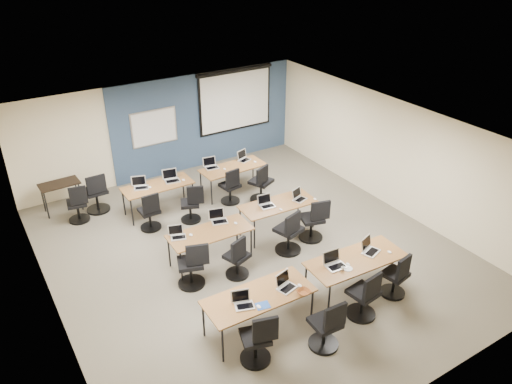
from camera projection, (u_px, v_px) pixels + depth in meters
floor at (251, 250)px, 10.82m from camera, size 8.00×9.00×0.02m
ceiling at (250, 134)px, 9.54m from camera, size 8.00×9.00×0.02m
wall_back at (164, 128)px, 13.54m from camera, size 8.00×0.04×2.70m
wall_front at (422, 329)px, 6.82m from camera, size 8.00×0.04×2.70m
wall_left at (46, 257)px, 8.31m from camera, size 0.04×9.00×2.70m
wall_right at (391, 153)px, 12.04m from camera, size 0.04×9.00×2.70m
blue_accent_panel at (206, 120)px, 14.10m from camera, size 5.50×0.04×2.70m
whiteboard at (154, 128)px, 13.29m from camera, size 1.28×0.03×0.98m
projector_screen at (235, 97)px, 14.24m from camera, size 2.40×0.10×1.82m
training_table_front_left at (259, 297)px, 8.41m from camera, size 1.90×0.79×0.73m
training_table_front_right at (356, 261)px, 9.32m from camera, size 1.92×0.80×0.73m
training_table_mid_left at (210, 234)px, 10.14m from camera, size 1.72×0.72×0.73m
training_table_mid_right at (278, 205)px, 11.16m from camera, size 1.73×0.72×0.73m
training_table_back_left at (158, 187)px, 11.95m from camera, size 1.68×0.70×0.73m
training_table_back_right at (233, 169)px, 12.84m from camera, size 1.70×0.71×0.73m
laptop_0 at (243, 302)px, 8.15m from camera, size 0.31×0.27×0.24m
mouse_0 at (259, 307)px, 8.12m from camera, size 0.07×0.10×0.04m
task_chair_0 at (258, 342)px, 7.88m from camera, size 0.52×0.51×0.99m
laptop_1 at (285, 284)px, 8.55m from camera, size 0.33×0.28×0.25m
mouse_1 at (300, 285)px, 8.60m from camera, size 0.09×0.11×0.03m
task_chair_1 at (327, 328)px, 8.15m from camera, size 0.51×0.51×0.99m
laptop_2 at (334, 263)px, 9.09m from camera, size 0.36×0.31×0.27m
mouse_2 at (348, 264)px, 9.13m from camera, size 0.07×0.10×0.03m
task_chair_2 at (365, 298)px, 8.79m from camera, size 0.53×0.53×1.01m
laptop_3 at (369, 248)px, 9.49m from camera, size 0.35×0.30×0.26m
mouse_3 at (390, 252)px, 9.47m from camera, size 0.08×0.11×0.03m
task_chair_3 at (396, 278)px, 9.32m from camera, size 0.48×0.48×0.96m
laptop_4 at (177, 234)px, 9.93m from camera, size 0.30×0.26×0.23m
mouse_4 at (191, 235)px, 9.99m from camera, size 0.09×0.12×0.04m
task_chair_4 at (192, 268)px, 9.57m from camera, size 0.56×0.54×1.01m
laptop_5 at (218, 218)px, 10.45m from camera, size 0.34×0.29×0.25m
mouse_5 at (236, 223)px, 10.39m from camera, size 0.06×0.10×0.03m
task_chair_5 at (237, 260)px, 9.82m from camera, size 0.50×0.48×0.96m
laptop_6 at (266, 203)px, 11.02m from camera, size 0.32×0.27×0.25m
mouse_6 at (281, 209)px, 10.88m from camera, size 0.08×0.11×0.03m
task_chair_6 at (289, 235)px, 10.55m from camera, size 0.58×0.57×1.04m
laptop_7 at (299, 197)px, 11.29m from camera, size 0.31×0.26×0.24m
mouse_7 at (315, 199)px, 11.30m from camera, size 0.08×0.10×0.03m
task_chair_7 at (313, 223)px, 11.00m from camera, size 0.55×0.54×1.02m
laptop_8 at (140, 185)px, 11.79m from camera, size 0.34×0.29×0.26m
mouse_8 at (150, 187)px, 11.81m from camera, size 0.08×0.11×0.03m
task_chair_8 at (150, 214)px, 11.37m from camera, size 0.48×0.48×0.97m
laptop_9 at (171, 178)px, 12.10m from camera, size 0.36×0.31×0.27m
mouse_9 at (183, 180)px, 12.14m from camera, size 0.09×0.12×0.04m
task_chair_9 at (192, 206)px, 11.69m from camera, size 0.51×0.48×0.96m
laptop_10 at (211, 165)px, 12.76m from camera, size 0.34×0.29×0.26m
mouse_10 at (225, 169)px, 12.68m from camera, size 0.07×0.10×0.03m
task_chair_10 at (231, 189)px, 12.47m from camera, size 0.49×0.49×0.97m
laptop_11 at (244, 158)px, 13.17m from camera, size 0.33×0.28×0.25m
mouse_11 at (255, 162)px, 13.06m from camera, size 0.09×0.12×0.04m
task_chair_11 at (261, 186)px, 12.53m from camera, size 0.60×0.56×1.04m
blue_mousepad at (263, 305)px, 8.16m from camera, size 0.26×0.23×0.01m
snack_bowl at (304, 292)px, 8.42m from camera, size 0.25×0.25×0.06m
snack_plate at (348, 269)px, 9.03m from camera, size 0.19×0.19×0.01m
coffee_cup at (343, 269)px, 8.97m from camera, size 0.07×0.07×0.05m
utility_table at (60, 187)px, 12.00m from camera, size 0.92×0.51×0.75m
spare_chair_a at (97, 196)px, 12.08m from camera, size 0.57×0.57×1.04m
spare_chair_b at (78, 207)px, 11.68m from camera, size 0.49×0.49×0.97m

